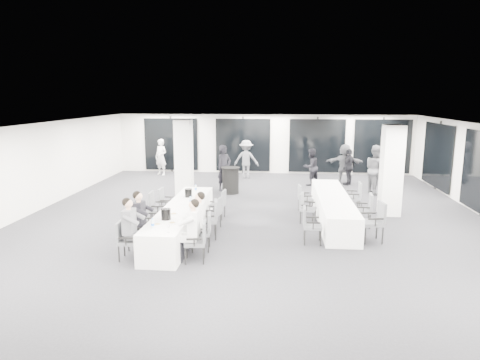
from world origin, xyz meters
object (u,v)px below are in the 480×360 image
Objects in this scene: chair_main_left_second at (136,228)px; chair_main_right_fourth at (215,211)px; chair_side_right_near at (375,219)px; chair_side_right_far at (355,195)px; banquet_table_main at (181,220)px; chair_side_right_mid at (365,208)px; ice_bucket_far at (188,193)px; chair_main_left_mid at (148,218)px; cocktail_table at (230,180)px; chair_side_left_mid at (306,206)px; standing_guest_d at (349,165)px; chair_main_left_near at (126,238)px; standing_guest_f at (345,161)px; chair_side_left_near at (309,223)px; banquet_table_side at (333,208)px; standing_guest_g at (161,155)px; chair_main_right_mid at (210,217)px; chair_main_right_second at (204,229)px; standing_guest_h at (376,166)px; ice_bucket_near at (166,214)px; chair_main_left_fourth at (157,207)px; standing_guest_a at (224,165)px; chair_main_right_near at (198,239)px; standing_guest_e at (385,159)px; chair_main_left_far at (165,201)px; standing_guest_c at (246,157)px; chair_main_right_far at (220,203)px.

chair_main_right_fourth is (1.65, 1.75, -0.02)m from chair_main_left_second.
chair_side_right_far is at bearing -6.77° from chair_side_right_near.
chair_main_right_fourth is at bearing 31.46° from banquet_table_main.
chair_side_right_mid is 3.96× the size of ice_bucket_far.
cocktail_table is at bearing 158.79° from chair_main_left_mid.
standing_guest_d is (2.09, 5.65, 0.36)m from chair_side_left_mid.
cocktail_table reaches higher than chair_main_left_near.
chair_side_left_near is at bearing 80.63° from standing_guest_f.
standing_guest_g reaches higher than banquet_table_side.
chair_main_right_mid is 9.60m from standing_guest_g.
chair_main_left_near is 0.93× the size of chair_side_right_mid.
ice_bucket_far is at bearing 169.33° from chair_main_left_second.
chair_main_right_second is 0.43× the size of standing_guest_h.
ice_bucket_near reaches higher than chair_main_left_near.
standing_guest_g reaches higher than banquet_table_main.
standing_guest_d reaches higher than chair_side_left_mid.
standing_guest_f reaches higher than banquet_table_main.
chair_main_left_near is 0.89× the size of chair_main_left_fourth.
chair_main_right_fourth is 4.26m from chair_side_right_mid.
chair_main_left_mid is at bearing 56.16° from standing_guest_f.
chair_main_left_near is 2.51m from chair_main_left_fourth.
chair_main_right_mid is 7.90m from standing_guest_h.
chair_main_right_mid is at bearing -149.90° from banquet_table_side.
standing_guest_g is 10.19m from ice_bucket_near.
standing_guest_a is (-4.59, 4.31, 0.47)m from chair_side_right_mid.
chair_main_right_second is (0.08, -6.16, 0.01)m from cocktail_table.
standing_guest_e is (6.30, 9.75, 0.48)m from chair_main_right_near.
chair_main_left_far is 0.53× the size of standing_guest_d.
banquet_table_main is 5.29× the size of chair_side_right_far.
chair_main_left_fourth is 5.93m from chair_side_right_near.
chair_main_left_mid is 8.70m from standing_guest_c.
chair_main_right_second is (0.83, -1.19, 0.14)m from banquet_table_main.
cocktail_table reaches higher than chair_main_left_second.
standing_guest_a is at bearing 135.17° from banquet_table_side.
chair_side_right_mid is (5.04, 1.10, 0.17)m from banquet_table_main.
chair_side_left_near is (2.62, -5.42, 0.02)m from cocktail_table.
banquet_table_main is 19.02× the size of ice_bucket_near.
standing_guest_h reaches higher than standing_guest_e.
standing_guest_h reaches higher than chair_side_left_near.
banquet_table_side is 5.82m from chair_main_left_second.
cocktail_table and chair_main_left_fourth have the same top height.
chair_main_right_far is 4.23m from chair_side_right_mid.
ice_bucket_far is at bearing 120.22° from chair_main_left_fourth.
standing_guest_h is at bearing 7.54° from standing_guest_g.
standing_guest_g is 7.98m from ice_bucket_far.
banquet_table_main is 5.38× the size of chair_side_left_near.
standing_guest_c reaches higher than chair_side_right_mid.
standing_guest_c is (0.28, 6.63, 0.47)m from chair_main_right_far.
standing_guest_d reaches higher than cocktail_table.
chair_main_left_fourth is at bearing 99.71° from chair_side_right_mid.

